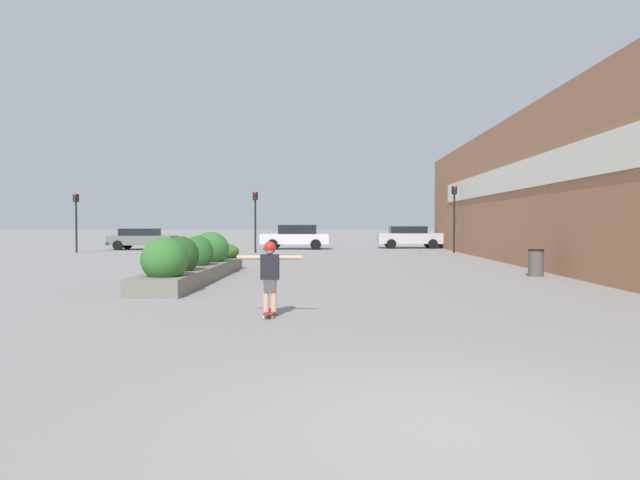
% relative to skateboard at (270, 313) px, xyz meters
% --- Properties ---
extents(ground_plane, '(300.00, 300.00, 0.00)m').
position_rel_skateboard_xyz_m(ground_plane, '(2.16, -5.63, -0.07)').
color(ground_plane, gray).
extents(building_wall_right, '(0.67, 42.64, 6.17)m').
position_rel_skateboard_xyz_m(building_wall_right, '(8.81, 10.24, 3.02)').
color(building_wall_right, '#9E6647').
rests_on(building_wall_right, ground_plane).
extents(planter_box, '(1.30, 8.96, 1.42)m').
position_rel_skateboard_xyz_m(planter_box, '(-2.96, 6.79, 0.46)').
color(planter_box, slate).
rests_on(planter_box, ground_plane).
extents(skateboard, '(0.20, 0.68, 0.10)m').
position_rel_skateboard_xyz_m(skateboard, '(0.00, 0.00, 0.00)').
color(skateboard, maroon).
rests_on(skateboard, ground_plane).
extents(skateboarder, '(1.19, 0.22, 1.27)m').
position_rel_skateboard_xyz_m(skateboarder, '(0.00, -0.00, 0.80)').
color(skateboarder, tan).
rests_on(skateboarder, skateboard).
extents(trash_bin, '(0.50, 0.50, 0.87)m').
position_rel_skateboard_xyz_m(trash_bin, '(7.66, 8.17, 0.37)').
color(trash_bin, '#514C47').
rests_on(trash_bin, ground_plane).
extents(car_leftmost, '(4.15, 1.88, 1.37)m').
position_rel_skateboard_xyz_m(car_leftmost, '(-11.28, 26.29, 0.66)').
color(car_leftmost, slate).
rests_on(car_leftmost, ground_plane).
extents(car_center_left, '(4.48, 2.06, 1.51)m').
position_rel_skateboard_xyz_m(car_center_left, '(6.38, 29.07, 0.73)').
color(car_center_left, '#BCBCC1').
rests_on(car_center_left, ground_plane).
extents(car_center_right, '(4.49, 1.96, 1.60)m').
position_rel_skateboard_xyz_m(car_center_right, '(-1.36, 27.35, 0.77)').
color(car_center_right, silver).
rests_on(car_center_right, ground_plane).
extents(traffic_light_left, '(0.28, 0.30, 3.51)m').
position_rel_skateboard_xyz_m(traffic_light_left, '(-3.37, 22.45, 2.32)').
color(traffic_light_left, black).
rests_on(traffic_light_left, ground_plane).
extents(traffic_light_right, '(0.28, 0.30, 3.84)m').
position_rel_skateboard_xyz_m(traffic_light_right, '(8.07, 22.61, 2.51)').
color(traffic_light_right, black).
rests_on(traffic_light_right, ground_plane).
extents(traffic_light_far_left, '(0.28, 0.30, 3.41)m').
position_rel_skateboard_xyz_m(traffic_light_far_left, '(-13.84, 22.51, 2.26)').
color(traffic_light_far_left, black).
rests_on(traffic_light_far_left, ground_plane).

